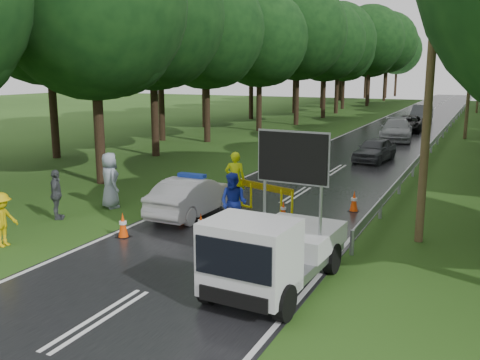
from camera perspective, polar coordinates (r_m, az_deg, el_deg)
The scene contains 23 objects.
ground at distance 16.20m, azimuth -1.08°, elevation -6.10°, with size 160.00×160.00×0.00m, color #214112.
road at distance 44.63m, azimuth 16.28°, elevation 4.90°, with size 7.00×140.00×0.02m, color black.
guardrail at distance 43.83m, azimuth 21.04°, elevation 5.18°, with size 0.12×60.06×0.70m.
utility_pole_near at distance 15.91m, azimuth 19.69°, elevation 11.44°, with size 1.40×0.24×10.00m.
utility_pole_mid at distance 41.86m, azimuth 23.40°, elevation 10.94°, with size 1.40×0.24×10.00m.
utility_pole_far at distance 67.85m, azimuth 24.26°, elevation 10.82°, with size 1.40×0.24×10.00m.
police_sedan at distance 18.45m, azimuth -5.11°, elevation -1.77°, with size 1.45×4.04×1.46m.
work_truck at distance 12.16m, azimuth 3.39°, elevation -7.54°, with size 2.19×4.51×3.51m.
barrier at distance 18.77m, azimuth 2.77°, elevation -1.17°, with size 2.35×0.87×1.02m.
officer at distance 19.56m, azimuth -0.53°, elevation 0.10°, with size 0.74×0.49×2.03m, color #C4DE0C.
civilian at distance 16.43m, azimuth -0.69°, elevation -2.45°, with size 0.91×0.71×1.87m, color #192EA8.
bystander_left at distance 16.60m, azimuth -24.03°, elevation -3.89°, with size 1.01×0.58×1.56m, color gold.
bystander_mid at distance 18.91m, azimuth -19.00°, elevation -1.48°, with size 0.99×0.41×1.69m, color #42464A.
bystander_right at distance 19.91m, azimuth -13.71°, elevation -0.03°, with size 0.99×0.65×2.03m, color #8690A1.
queue_car_first at distance 30.17m, azimuth 14.18°, elevation 3.16°, with size 1.53×3.80×1.30m, color #393C40.
queue_car_second at distance 39.62m, azimuth 16.35°, elevation 5.17°, with size 2.11×5.19×1.51m, color #919599.
queue_car_third at distance 45.54m, azimuth 17.55°, elevation 5.77°, with size 2.16×4.67×1.30m, color black.
queue_car_fourth at distance 53.98m, azimuth 18.83°, elevation 6.71°, with size 1.72×4.94×1.63m, color #45484E.
cone_near_left at distance 16.41m, azimuth -12.38°, elevation -4.76°, with size 0.37×0.37×0.78m.
cone_center at distance 16.56m, azimuth -4.19°, elevation -4.61°, with size 0.30×0.30×0.64m.
cone_far at distance 18.03m, azimuth 4.64°, elevation -3.25°, with size 0.30×0.30×0.64m.
cone_left_mid at distance 17.46m, azimuth -6.26°, elevation -3.69°, with size 0.33×0.33×0.70m.
cone_right at distance 19.34m, azimuth 12.07°, elevation -2.27°, with size 0.36×0.36×0.76m.
Camera 1 is at (6.84, -13.83, 4.96)m, focal length 40.00 mm.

